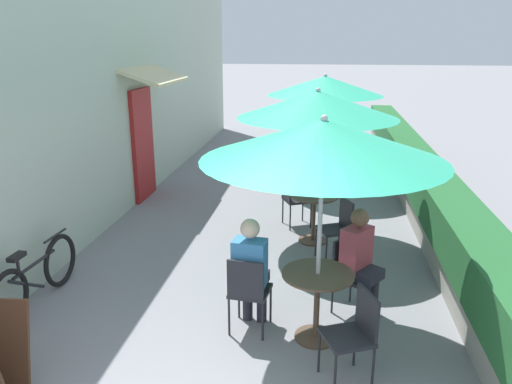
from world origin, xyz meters
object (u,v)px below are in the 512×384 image
Objects in this scene: cafe_chair_near_right at (351,269)px; seated_patron_near_back at (251,269)px; cafe_chair_near_back at (248,288)px; patio_table_mid at (314,209)px; patio_umbrella_near at (323,140)px; coffee_cup_mid at (305,191)px; patio_table_near at (317,293)px; patio_table_far at (322,163)px; seated_patron_near_right at (360,258)px; bicycle_leaning at (36,277)px; cafe_chair_far_right at (354,161)px; cafe_chair_near_left at (355,330)px; cafe_chair_mid_right at (293,196)px; cafe_chair_mid_left at (339,225)px; patio_umbrella_far at (325,86)px; cafe_chair_far_left at (289,165)px; patio_umbrella_mid at (318,105)px.

seated_patron_near_back is at bearing -28.24° from cafe_chair_near_right.
patio_table_mid is (0.60, 2.60, 0.00)m from cafe_chair_near_back.
patio_umbrella_near is 25.84× the size of coffee_cup_mid.
patio_table_far is (-0.02, 5.59, 0.00)m from patio_table_near.
seated_patron_near_right reaches higher than bicycle_leaning.
cafe_chair_near_back is 1.17× the size of patio_table_far.
seated_patron_near_right is 5.30m from cafe_chair_far_right.
cafe_chair_near_left and cafe_chair_near_back have the same top height.
seated_patron_near_right reaches higher than patio_table_mid.
cafe_chair_mid_right is (-0.82, 2.61, 0.00)m from cafe_chair_near_right.
bicycle_leaning is at bearing 175.57° from patio_umbrella_near.
cafe_chair_near_right is 5.00m from patio_table_far.
cafe_chair_near_left is 2.62m from cafe_chair_mid_left.
patio_umbrella_far reaches higher than cafe_chair_near_right.
cafe_chair_near_left is 3.32m from coffee_cup_mid.
cafe_chair_far_right is (0.65, 5.83, -0.00)m from patio_table_near.
cafe_chair_near_left is 3.92m from cafe_chair_mid_right.
cafe_chair_mid_right is 2.42m from patio_table_far.
cafe_chair_near_left is at bearing 31.76° from seated_patron_near_right.
cafe_chair_far_left is at bearing -130.76° from cafe_chair_near_right.
seated_patron_near_right is 5.26m from patio_umbrella_far.
cafe_chair_mid_left is at bearing -135.60° from seated_patron_near_right.
cafe_chair_far_right is (0.75, 3.23, -1.57)m from patio_umbrella_mid.
patio_table_mid is at bearing 83.51° from seated_patron_near_back.
cafe_chair_near_back reaches higher than bicycle_leaning.
patio_table_near is at bearing -16.23° from cafe_chair_mid_right.
seated_patron_near_back is 5.52m from patio_table_far.
patio_table_near is 0.59× the size of seated_patron_near_right.
cafe_chair_near_back is 5.63m from patio_table_far.
cafe_chair_near_back is at bearing -28.78° from cafe_chair_mid_right.
cafe_chair_near_left is 1.29m from seated_patron_near_back.
patio_umbrella_mid reaches higher than cafe_chair_near_left.
cafe_chair_near_right is at bearing -91.40° from cafe_chair_far_left.
bicycle_leaning is at bearing 53.24° from cafe_chair_near_left.
seated_patron_near_back reaches higher than cafe_chair_near_back.
seated_patron_near_right reaches higher than patio_table_far.
cafe_chair_near_right is 5.23m from cafe_chair_far_right.
seated_patron_near_right is at bearing -75.01° from patio_table_mid.
patio_table_near is 0.59× the size of seated_patron_near_back.
patio_umbrella_near is 3.61m from cafe_chair_mid_right.
cafe_chair_near_right is 0.37× the size of patio_umbrella_far.
seated_patron_near_right reaches higher than cafe_chair_mid_left.
cafe_chair_near_back is 2.54m from bicycle_leaning.
patio_table_near is 0.72m from seated_patron_near_right.
patio_umbrella_near reaches higher than cafe_chair_near_right.
cafe_chair_far_right is at bearing 74.30° from coffee_cup_mid.
patio_umbrella_far reaches higher than seated_patron_near_right.
patio_table_mid is 0.71m from cafe_chair_mid_right.
seated_patron_near_right is 13.89× the size of coffee_cup_mid.
patio_table_near is 0.85× the size of cafe_chair_mid_right.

